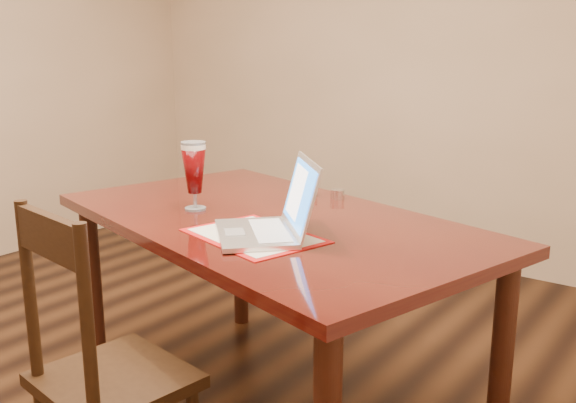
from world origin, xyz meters
The scene contains 3 objects.
ground centered at (0.00, 0.00, 0.00)m, with size 5.00×5.00×0.00m, color black.
dining_table centered at (0.52, 0.29, 0.73)m, with size 1.94×1.40×1.09m.
dining_chair centered at (0.47, -0.47, 0.48)m, with size 0.49×0.47×1.01m.
Camera 1 is at (1.98, -1.57, 1.45)m, focal length 40.00 mm.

